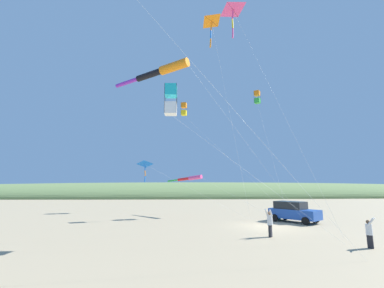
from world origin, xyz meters
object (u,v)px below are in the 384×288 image
(kite_box_long_streamer_left, at_px, (184,109))
(kite_windsock_teal_far_right, at_px, (160,71))
(kite_delta_blue_topmost, at_px, (212,22))
(parked_car, at_px, (293,211))
(kite_delta_long_streamer_right, at_px, (233,10))
(kite_box_orange_high_right, at_px, (171,100))
(kite_windsock_checkered_midright, at_px, (189,178))
(cooler_box, at_px, (278,217))
(person_adult_flyer, at_px, (270,222))
(person_child_green_jacket, at_px, (369,231))
(kite_delta_purple_drifting, at_px, (145,164))
(kite_box_striped_overhead, at_px, (257,97))

(kite_box_long_streamer_left, xyz_separation_m, kite_windsock_teal_far_right, (-15.37, 2.31, -1.54))
(kite_box_long_streamer_left, xyz_separation_m, kite_delta_blue_topmost, (-11.94, -2.54, 5.61))
(parked_car, distance_m, kite_delta_long_streamer_right, 19.09)
(kite_box_orange_high_right, distance_m, kite_windsock_checkered_midright, 13.99)
(kite_delta_blue_topmost, height_order, kite_delta_long_streamer_right, kite_delta_blue_topmost)
(kite_box_long_streamer_left, bearing_deg, kite_delta_blue_topmost, -167.98)
(kite_box_long_streamer_left, distance_m, kite_windsock_teal_far_right, 15.62)
(cooler_box, bearing_deg, kite_box_orange_high_right, 133.23)
(parked_car, height_order, kite_box_orange_high_right, kite_box_orange_high_right)
(kite_windsock_teal_far_right, distance_m, kite_box_orange_high_right, 5.78)
(person_adult_flyer, xyz_separation_m, kite_windsock_checkered_midright, (11.88, 4.79, 3.13))
(kite_delta_long_streamer_right, xyz_separation_m, kite_windsock_checkered_midright, (8.67, 3.54, -14.71))
(person_adult_flyer, xyz_separation_m, person_child_green_jacket, (-3.23, -4.28, -0.09))
(person_child_green_jacket, xyz_separation_m, kite_delta_blue_topmost, (9.59, 7.01, 18.97))
(kite_delta_purple_drifting, xyz_separation_m, kite_delta_long_streamer_right, (-5.54, -8.11, 13.40))
(kite_windsock_checkered_midright, bearing_deg, kite_box_orange_high_right, 172.31)
(kite_windsock_teal_far_right, height_order, kite_box_striped_overhead, kite_box_striped_overhead)
(person_child_green_jacket, relative_size, kite_delta_long_streamer_right, 0.08)
(cooler_box, bearing_deg, person_child_green_jacket, -178.36)
(kite_delta_purple_drifting, relative_size, kite_delta_long_streamer_right, 0.58)
(parked_car, xyz_separation_m, kite_delta_purple_drifting, (2.21, 13.96, 4.46))
(person_adult_flyer, bearing_deg, kite_delta_purple_drifting, 46.91)
(kite_delta_blue_topmost, height_order, kite_windsock_checkered_midright, kite_delta_blue_topmost)
(kite_delta_purple_drifting, height_order, kite_box_orange_high_right, kite_box_orange_high_right)
(kite_box_long_streamer_left, bearing_deg, parked_car, -139.96)
(cooler_box, distance_m, kite_delta_purple_drifting, 14.28)
(cooler_box, relative_size, kite_box_orange_high_right, 0.06)
(kite_box_striped_overhead, bearing_deg, kite_windsock_teal_far_right, 130.18)
(kite_windsock_teal_far_right, relative_size, kite_box_orange_high_right, 1.62)
(person_child_green_jacket, xyz_separation_m, kite_windsock_checkered_midright, (15.11, 9.07, 3.23))
(person_child_green_jacket, height_order, kite_delta_purple_drifting, kite_delta_purple_drifting)
(kite_box_long_streamer_left, distance_m, kite_box_striped_overhead, 10.69)
(person_adult_flyer, height_order, kite_delta_long_streamer_right, kite_delta_long_streamer_right)
(kite_delta_blue_topmost, distance_m, kite_windsock_checkered_midright, 16.81)
(cooler_box, distance_m, person_adult_flyer, 9.55)
(kite_box_long_streamer_left, bearing_deg, cooler_box, -136.26)
(kite_windsock_teal_far_right, bearing_deg, person_child_green_jacket, -117.44)
(kite_box_striped_overhead, relative_size, kite_box_orange_high_right, 1.43)
(cooler_box, height_order, kite_delta_purple_drifting, kite_delta_purple_drifting)
(parked_car, height_order, kite_delta_purple_drifting, kite_delta_purple_drifting)
(kite_delta_long_streamer_right, bearing_deg, kite_box_orange_high_right, 129.67)
(kite_delta_purple_drifting, bearing_deg, kite_delta_long_streamer_right, -124.37)
(kite_delta_long_streamer_right, bearing_deg, kite_windsock_checkered_midright, 22.21)
(cooler_box, bearing_deg, kite_box_striped_overhead, 4.36)
(kite_delta_long_streamer_right, distance_m, kite_windsock_checkered_midright, 17.43)
(person_adult_flyer, height_order, kite_delta_purple_drifting, kite_delta_purple_drifting)
(parked_car, distance_m, kite_windsock_checkered_midright, 11.25)
(cooler_box, relative_size, kite_box_striped_overhead, 0.04)
(parked_car, height_order, cooler_box, parked_car)
(kite_delta_purple_drifting, xyz_separation_m, kite_box_orange_high_right, (-9.94, -2.80, 3.37))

